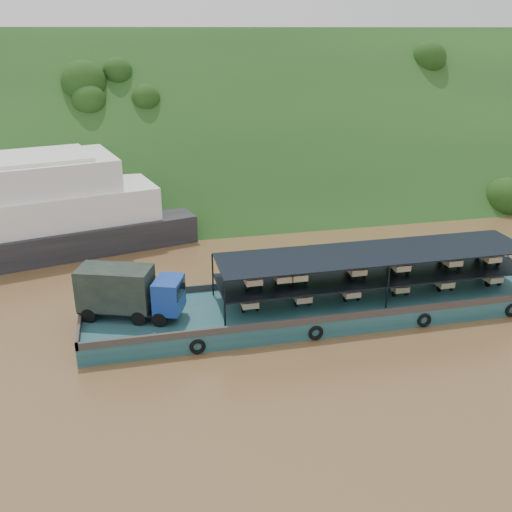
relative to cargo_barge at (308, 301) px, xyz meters
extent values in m
plane|color=brown|center=(-0.86, 1.48, -1.19)|extent=(160.00, 160.00, 0.00)
cube|color=#153312|center=(-0.86, 37.48, -1.19)|extent=(140.00, 39.60, 39.60)
cube|color=#144247|center=(1.43, -0.04, -0.59)|extent=(35.00, 7.00, 1.20)
cube|color=#592D19|center=(1.43, 3.36, 0.26)|extent=(35.00, 0.20, 0.50)
cube|color=#592D19|center=(1.43, -3.44, 0.26)|extent=(35.00, 0.20, 0.50)
cube|color=#592D19|center=(-15.97, -0.04, 0.26)|extent=(0.20, 7.00, 0.50)
torus|color=black|center=(-8.57, -3.59, -0.64)|extent=(1.06, 0.26, 1.06)
torus|color=black|center=(-0.57, -3.59, -0.64)|extent=(1.06, 0.26, 1.06)
torus|color=black|center=(7.43, -3.59, -0.64)|extent=(1.06, 0.26, 1.06)
torus|color=black|center=(14.43, -3.59, -0.64)|extent=(1.06, 0.26, 1.06)
cylinder|color=black|center=(-15.36, 0.19, 0.52)|extent=(1.08, 0.68, 1.02)
cylinder|color=black|center=(-14.64, 2.20, 0.52)|extent=(1.08, 0.68, 1.02)
cylinder|color=black|center=(-12.11, -0.99, 0.52)|extent=(1.08, 0.68, 1.02)
cylinder|color=black|center=(-11.38, 1.02, 0.52)|extent=(1.08, 0.68, 1.02)
cylinder|color=black|center=(-10.77, -1.47, 0.52)|extent=(1.08, 0.68, 1.02)
cylinder|color=black|center=(-10.05, 0.54, 0.52)|extent=(1.08, 0.68, 1.02)
cube|color=black|center=(-12.51, 0.30, 0.67)|extent=(7.27, 4.46, 0.20)
cube|color=navy|center=(-10.03, -0.61, 1.84)|extent=(2.46, 2.89, 2.24)
cube|color=black|center=(-9.21, -0.90, 2.25)|extent=(0.75, 1.93, 0.92)
cube|color=black|center=(-13.47, 0.64, 2.14)|extent=(5.42, 3.96, 2.85)
cube|color=black|center=(4.93, -0.04, 1.67)|extent=(23.00, 5.00, 0.12)
cube|color=black|center=(4.93, -0.04, 3.31)|extent=(23.00, 5.00, 0.08)
cylinder|color=black|center=(-6.57, -2.54, 1.66)|extent=(0.12, 0.12, 3.30)
cylinder|color=black|center=(-6.57, 2.46, 1.66)|extent=(0.12, 0.12, 3.30)
cylinder|color=black|center=(4.93, -2.54, 1.66)|extent=(0.12, 0.12, 3.30)
cylinder|color=black|center=(4.93, 2.46, 1.66)|extent=(0.12, 0.12, 3.30)
cylinder|color=black|center=(16.43, 2.46, 1.66)|extent=(0.12, 0.12, 3.30)
cylinder|color=black|center=(-4.50, 1.01, 0.27)|extent=(0.12, 0.52, 0.52)
cylinder|color=black|center=(-5.00, -0.79, 0.27)|extent=(0.14, 0.52, 0.52)
cylinder|color=black|center=(-4.00, -0.79, 0.27)|extent=(0.14, 0.52, 0.52)
cube|color=beige|center=(-4.50, -0.44, 0.61)|extent=(1.15, 1.50, 0.44)
cube|color=#B42A0C|center=(-4.50, 0.71, 0.79)|extent=(0.55, 0.80, 0.80)
cube|color=#B42A0C|center=(-4.50, 0.51, 1.29)|extent=(0.50, 0.10, 0.10)
cylinder|color=black|center=(-0.63, 1.01, 0.27)|extent=(0.12, 0.52, 0.52)
cylinder|color=black|center=(-1.13, -0.79, 0.27)|extent=(0.14, 0.52, 0.52)
cylinder|color=black|center=(-0.13, -0.79, 0.27)|extent=(0.14, 0.52, 0.52)
cube|color=beige|center=(-0.63, -0.44, 0.61)|extent=(1.15, 1.50, 0.44)
cube|color=#B50C0E|center=(-0.63, 0.71, 0.79)|extent=(0.55, 0.80, 0.80)
cube|color=#B50C0E|center=(-0.63, 0.51, 1.29)|extent=(0.50, 0.10, 0.10)
cylinder|color=black|center=(3.03, 1.01, 0.27)|extent=(0.12, 0.52, 0.52)
cylinder|color=black|center=(2.53, -0.79, 0.27)|extent=(0.14, 0.52, 0.52)
cylinder|color=black|center=(3.53, -0.79, 0.27)|extent=(0.14, 0.52, 0.52)
cube|color=beige|center=(3.03, -0.44, 0.61)|extent=(1.15, 1.50, 0.44)
cube|color=red|center=(3.03, 0.71, 0.79)|extent=(0.55, 0.80, 0.80)
cube|color=red|center=(3.03, 0.51, 1.29)|extent=(0.50, 0.10, 0.10)
cylinder|color=black|center=(6.87, 1.01, 0.27)|extent=(0.12, 0.52, 0.52)
cylinder|color=black|center=(6.37, -0.79, 0.27)|extent=(0.14, 0.52, 0.52)
cylinder|color=black|center=(7.37, -0.79, 0.27)|extent=(0.14, 0.52, 0.52)
cube|color=#B8B482|center=(6.87, -0.44, 0.61)|extent=(1.15, 1.50, 0.44)
cube|color=red|center=(6.87, 0.71, 0.79)|extent=(0.55, 0.80, 0.80)
cube|color=red|center=(6.87, 0.51, 1.29)|extent=(0.50, 0.10, 0.10)
cylinder|color=black|center=(10.54, 1.01, 0.27)|extent=(0.12, 0.52, 0.52)
cylinder|color=black|center=(10.04, -0.79, 0.27)|extent=(0.14, 0.52, 0.52)
cylinder|color=black|center=(11.04, -0.79, 0.27)|extent=(0.14, 0.52, 0.52)
cube|color=beige|center=(10.54, -0.44, 0.61)|extent=(1.15, 1.50, 0.44)
cube|color=#AF0B13|center=(10.54, 0.71, 0.79)|extent=(0.55, 0.80, 0.80)
cube|color=#AF0B13|center=(10.54, 0.51, 1.29)|extent=(0.50, 0.10, 0.10)
cylinder|color=black|center=(14.63, 1.01, 0.27)|extent=(0.12, 0.52, 0.52)
cylinder|color=black|center=(14.13, -0.79, 0.27)|extent=(0.14, 0.52, 0.52)
cylinder|color=black|center=(15.13, -0.79, 0.27)|extent=(0.14, 0.52, 0.52)
cube|color=beige|center=(14.63, -0.44, 0.61)|extent=(1.15, 1.50, 0.44)
cube|color=red|center=(14.63, 0.71, 0.79)|extent=(0.55, 0.80, 0.80)
cube|color=red|center=(14.63, 0.51, 1.29)|extent=(0.50, 0.10, 0.10)
cylinder|color=black|center=(-4.24, 1.01, 1.99)|extent=(0.12, 0.52, 0.52)
cylinder|color=black|center=(-4.74, -0.79, 1.99)|extent=(0.14, 0.52, 0.52)
cylinder|color=black|center=(-3.74, -0.79, 1.99)|extent=(0.14, 0.52, 0.52)
cube|color=beige|center=(-4.24, -0.44, 2.33)|extent=(1.15, 1.50, 0.44)
cube|color=red|center=(-4.24, 0.71, 2.51)|extent=(0.55, 0.80, 0.80)
cube|color=red|center=(-4.24, 0.51, 3.01)|extent=(0.50, 0.10, 0.10)
cylinder|color=black|center=(-1.02, 1.01, 1.99)|extent=(0.12, 0.52, 0.52)
cylinder|color=black|center=(-1.52, -0.79, 1.99)|extent=(0.14, 0.52, 0.52)
cylinder|color=black|center=(-0.52, -0.79, 1.99)|extent=(0.14, 0.52, 0.52)
cube|color=beige|center=(-1.02, -0.44, 2.33)|extent=(1.15, 1.50, 0.44)
cube|color=#C4B18B|center=(-1.02, 0.71, 2.51)|extent=(0.55, 0.80, 0.80)
cube|color=#C4B18B|center=(-1.02, 0.51, 3.01)|extent=(0.50, 0.10, 0.10)
cylinder|color=black|center=(3.38, 1.01, 1.99)|extent=(0.12, 0.52, 0.52)
cylinder|color=black|center=(2.88, -0.79, 1.99)|extent=(0.14, 0.52, 0.52)
cylinder|color=black|center=(3.88, -0.79, 1.99)|extent=(0.14, 0.52, 0.52)
cube|color=tan|center=(3.38, -0.44, 2.33)|extent=(1.15, 1.50, 0.44)
cube|color=red|center=(3.38, 0.71, 2.51)|extent=(0.55, 0.80, 0.80)
cube|color=red|center=(3.38, 0.51, 3.01)|extent=(0.50, 0.10, 0.10)
cylinder|color=black|center=(6.77, 1.01, 1.99)|extent=(0.12, 0.52, 0.52)
cylinder|color=black|center=(6.27, -0.79, 1.99)|extent=(0.14, 0.52, 0.52)
cylinder|color=black|center=(7.27, -0.79, 1.99)|extent=(0.14, 0.52, 0.52)
cube|color=beige|center=(6.77, -0.44, 2.33)|extent=(1.15, 1.50, 0.44)
cube|color=#C3B68A|center=(6.77, 0.71, 2.51)|extent=(0.55, 0.80, 0.80)
cube|color=#C3B68A|center=(6.77, 0.51, 3.01)|extent=(0.50, 0.10, 0.10)
cylinder|color=black|center=(10.94, 1.01, 1.99)|extent=(0.12, 0.52, 0.52)
cylinder|color=black|center=(10.44, -0.79, 1.99)|extent=(0.14, 0.52, 0.52)
cylinder|color=black|center=(11.44, -0.79, 1.99)|extent=(0.14, 0.52, 0.52)
cube|color=#CEB691|center=(10.94, -0.44, 2.33)|extent=(1.15, 1.50, 0.44)
cube|color=#AD1F0B|center=(10.94, 0.71, 2.51)|extent=(0.55, 0.80, 0.80)
cube|color=#AD1F0B|center=(10.94, 0.51, 3.01)|extent=(0.50, 0.10, 0.10)
cylinder|color=black|center=(14.20, 1.01, 1.99)|extent=(0.12, 0.52, 0.52)
cylinder|color=black|center=(13.70, -0.79, 1.99)|extent=(0.14, 0.52, 0.52)
cylinder|color=black|center=(14.70, -0.79, 1.99)|extent=(0.14, 0.52, 0.52)
cube|color=beige|center=(14.20, -0.44, 2.33)|extent=(1.15, 1.50, 0.44)
cube|color=beige|center=(14.20, 0.71, 2.51)|extent=(0.55, 0.80, 0.80)
cube|color=beige|center=(14.20, 0.51, 3.01)|extent=(0.50, 0.10, 0.10)
cylinder|color=black|center=(-2.09, 1.01, 1.99)|extent=(0.12, 0.52, 0.52)
cylinder|color=black|center=(-2.59, -0.79, 1.99)|extent=(0.14, 0.52, 0.52)
cylinder|color=black|center=(-1.59, -0.79, 1.99)|extent=(0.14, 0.52, 0.52)
cube|color=beige|center=(-2.09, -0.44, 2.33)|extent=(1.15, 1.50, 0.44)
cube|color=red|center=(-2.09, 0.71, 2.51)|extent=(0.55, 0.80, 0.80)
cube|color=red|center=(-2.09, 0.51, 3.01)|extent=(0.50, 0.10, 0.10)
camera|label=1|loc=(-12.06, -35.50, 18.38)|focal=40.00mm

